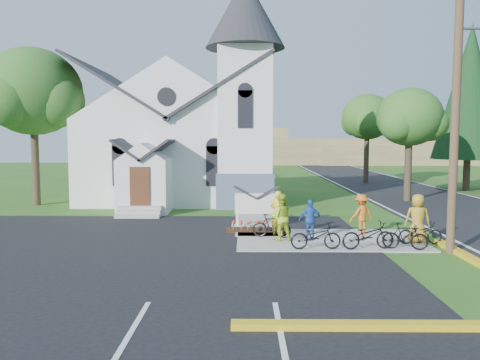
{
  "coord_description": "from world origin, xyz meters",
  "views": [
    {
      "loc": [
        -1.72,
        -17.25,
        3.88
      ],
      "look_at": [
        -1.94,
        5.0,
        1.93
      ],
      "focal_mm": 35.0,
      "sensor_mm": 36.0,
      "label": 1
    }
  ],
  "objects_px": {
    "utility_pole": "(458,93)",
    "cyclist_2": "(310,220)",
    "bike_3": "(405,236)",
    "cyclist_4": "(418,218)",
    "cyclist_0": "(278,213)",
    "cyclist_3": "(361,214)",
    "bike_1": "(272,226)",
    "bike_2": "(368,235)",
    "church_sign": "(256,204)",
    "bike_0": "(316,236)",
    "bike_4": "(420,233)",
    "cyclist_1": "(281,217)"
  },
  "relations": [
    {
      "from": "utility_pole",
      "to": "bike_2",
      "type": "relative_size",
      "value": 5.37
    },
    {
      "from": "cyclist_0",
      "to": "cyclist_4",
      "type": "height_order",
      "value": "cyclist_4"
    },
    {
      "from": "cyclist_1",
      "to": "bike_0",
      "type": "bearing_deg",
      "value": 124.26
    },
    {
      "from": "cyclist_0",
      "to": "bike_0",
      "type": "bearing_deg",
      "value": 135.67
    },
    {
      "from": "bike_0",
      "to": "bike_3",
      "type": "distance_m",
      "value": 3.1
    },
    {
      "from": "utility_pole",
      "to": "bike_4",
      "type": "xyz_separation_m",
      "value": [
        -0.66,
        1.16,
        -4.93
      ]
    },
    {
      "from": "bike_1",
      "to": "bike_2",
      "type": "bearing_deg",
      "value": -109.07
    },
    {
      "from": "church_sign",
      "to": "cyclist_3",
      "type": "height_order",
      "value": "church_sign"
    },
    {
      "from": "cyclist_1",
      "to": "cyclist_4",
      "type": "height_order",
      "value": "cyclist_4"
    },
    {
      "from": "bike_3",
      "to": "cyclist_4",
      "type": "height_order",
      "value": "cyclist_4"
    },
    {
      "from": "church_sign",
      "to": "cyclist_1",
      "type": "relative_size",
      "value": 1.24
    },
    {
      "from": "cyclist_0",
      "to": "bike_3",
      "type": "relative_size",
      "value": 1.17
    },
    {
      "from": "bike_4",
      "to": "bike_3",
      "type": "bearing_deg",
      "value": 134.0
    },
    {
      "from": "cyclist_4",
      "to": "bike_0",
      "type": "bearing_deg",
      "value": 28.85
    },
    {
      "from": "bike_0",
      "to": "cyclist_0",
      "type": "bearing_deg",
      "value": 23.53
    },
    {
      "from": "church_sign",
      "to": "bike_2",
      "type": "relative_size",
      "value": 1.18
    },
    {
      "from": "bike_1",
      "to": "bike_4",
      "type": "xyz_separation_m",
      "value": [
        5.37,
        -1.11,
        -0.03
      ]
    },
    {
      "from": "cyclist_1",
      "to": "bike_4",
      "type": "bearing_deg",
      "value": 170.2
    },
    {
      "from": "utility_pole",
      "to": "cyclist_3",
      "type": "height_order",
      "value": "utility_pole"
    },
    {
      "from": "bike_2",
      "to": "bike_4",
      "type": "relative_size",
      "value": 1.16
    },
    {
      "from": "utility_pole",
      "to": "bike_1",
      "type": "relative_size",
      "value": 6.59
    },
    {
      "from": "cyclist_2",
      "to": "cyclist_3",
      "type": "xyz_separation_m",
      "value": [
        2.21,
        1.12,
        0.04
      ]
    },
    {
      "from": "cyclist_2",
      "to": "cyclist_4",
      "type": "bearing_deg",
      "value": 168.83
    },
    {
      "from": "cyclist_0",
      "to": "cyclist_2",
      "type": "bearing_deg",
      "value": 165.48
    },
    {
      "from": "cyclist_2",
      "to": "bike_2",
      "type": "height_order",
      "value": "cyclist_2"
    },
    {
      "from": "church_sign",
      "to": "bike_3",
      "type": "xyz_separation_m",
      "value": [
        5.06,
        -4.4,
        -0.52
      ]
    },
    {
      "from": "bike_2",
      "to": "utility_pole",
      "type": "bearing_deg",
      "value": -104.31
    },
    {
      "from": "bike_2",
      "to": "cyclist_4",
      "type": "height_order",
      "value": "cyclist_4"
    },
    {
      "from": "church_sign",
      "to": "cyclist_3",
      "type": "xyz_separation_m",
      "value": [
        4.2,
        -1.71,
        -0.17
      ]
    },
    {
      "from": "utility_pole",
      "to": "cyclist_4",
      "type": "distance_m",
      "value": 4.69
    },
    {
      "from": "utility_pole",
      "to": "bike_1",
      "type": "distance_m",
      "value": 8.09
    },
    {
      "from": "church_sign",
      "to": "bike_1",
      "type": "relative_size",
      "value": 1.45
    },
    {
      "from": "cyclist_4",
      "to": "cyclist_2",
      "type": "bearing_deg",
      "value": 6.17
    },
    {
      "from": "cyclist_4",
      "to": "bike_4",
      "type": "height_order",
      "value": "cyclist_4"
    },
    {
      "from": "cyclist_3",
      "to": "bike_4",
      "type": "height_order",
      "value": "cyclist_3"
    },
    {
      "from": "bike_1",
      "to": "cyclist_4",
      "type": "bearing_deg",
      "value": -88.12
    },
    {
      "from": "church_sign",
      "to": "cyclist_0",
      "type": "bearing_deg",
      "value": -68.19
    },
    {
      "from": "bike_1",
      "to": "bike_2",
      "type": "distance_m",
      "value": 3.78
    },
    {
      "from": "cyclist_2",
      "to": "bike_3",
      "type": "relative_size",
      "value": 1.0
    },
    {
      "from": "cyclist_2",
      "to": "cyclist_4",
      "type": "distance_m",
      "value": 3.91
    },
    {
      "from": "cyclist_1",
      "to": "bike_3",
      "type": "bearing_deg",
      "value": 157.89
    },
    {
      "from": "cyclist_0",
      "to": "bike_4",
      "type": "relative_size",
      "value": 1.12
    },
    {
      "from": "cyclist_0",
      "to": "bike_0",
      "type": "height_order",
      "value": "cyclist_0"
    },
    {
      "from": "cyclist_1",
      "to": "bike_3",
      "type": "relative_size",
      "value": 1.16
    },
    {
      "from": "cyclist_3",
      "to": "cyclist_4",
      "type": "distance_m",
      "value": 2.33
    },
    {
      "from": "cyclist_0",
      "to": "cyclist_4",
      "type": "xyz_separation_m",
      "value": [
        5.06,
        -1.33,
        0.02
      ]
    },
    {
      "from": "bike_2",
      "to": "bike_4",
      "type": "xyz_separation_m",
      "value": [
        2.12,
        0.82,
        -0.07
      ]
    },
    {
      "from": "utility_pole",
      "to": "bike_3",
      "type": "distance_m",
      "value": 5.13
    },
    {
      "from": "utility_pole",
      "to": "cyclist_2",
      "type": "xyz_separation_m",
      "value": [
        -4.57,
        1.87,
        -4.58
      ]
    },
    {
      "from": "cyclist_0",
      "to": "cyclist_3",
      "type": "relative_size",
      "value": 1.11
    }
  ]
}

